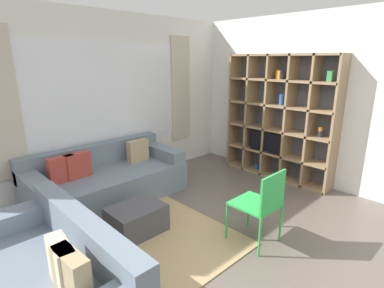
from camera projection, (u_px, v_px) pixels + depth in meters
The scene contains 9 objects.
ground_plane at pixel (272, 269), 2.95m from camera, with size 16.00×16.00×0.00m, color #665B51.
wall_back at pixel (108, 101), 4.67m from camera, with size 5.94×0.11×2.70m.
wall_right at pixel (277, 97), 5.22m from camera, with size 0.07×4.20×2.70m, color white.
area_rug at pixel (114, 243), 3.35m from camera, with size 2.36×2.30×0.01m, color tan.
shelving_unit at pixel (280, 118), 5.06m from camera, with size 0.34×1.93×2.08m.
couch_main at pixel (107, 181), 4.34m from camera, with size 2.18×0.96×0.78m.
couch_side at pixel (45, 286), 2.32m from camera, with size 0.96×1.84×0.78m.
ottoman at pixel (137, 220), 3.53m from camera, with size 0.63×0.47×0.34m.
folding_chair at pixel (262, 201), 3.23m from camera, with size 0.44×0.46×0.86m.
Camera 1 is at (-2.30, -1.25, 1.99)m, focal length 28.00 mm.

